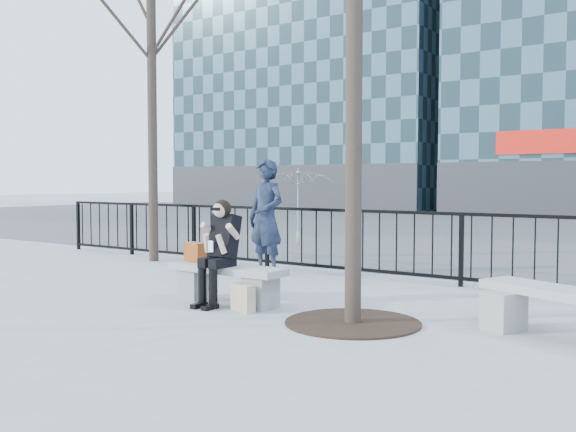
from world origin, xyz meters
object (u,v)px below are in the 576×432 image
Objects in this scene: bench_main at (227,280)px; standing_man at (266,217)px; bench_second at (560,307)px; seated_woman at (218,253)px.

standing_man is (-1.06, 2.25, 0.66)m from bench_main.
seated_woman is (-3.91, -0.71, 0.36)m from bench_second.
bench_main is at bearing 90.00° from seated_woman.
bench_second reaches higher than bench_main.
bench_second is at bearing -12.34° from standing_man.
seated_woman is at bearing -90.00° from bench_main.
seated_woman is at bearing -146.56° from bench_second.
seated_woman reaches higher than bench_second.
bench_main is 1.23× the size of seated_woman.
bench_main is 0.86× the size of standing_man.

